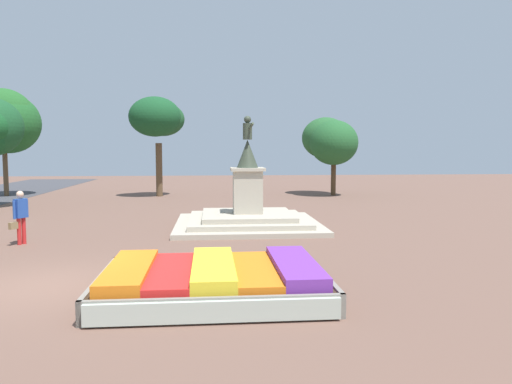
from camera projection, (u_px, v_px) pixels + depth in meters
The scene contains 7 objects.
ground_plane at pixel (47, 286), 11.33m from camera, with size 91.61×91.61×0.00m, color brown.
flower_planter at pixel (214, 281), 10.58m from camera, with size 4.83×3.72×0.71m.
statue_monument at pixel (248, 212), 19.84m from camera, with size 5.65×5.65×4.38m.
pedestrian_with_handbag at pixel (20, 214), 16.13m from camera, with size 0.46×0.66×1.75m.
park_tree_far_left at pixel (330, 140), 32.88m from camera, with size 3.44×4.47×5.18m.
park_tree_behind_statue at pixel (158, 118), 31.67m from camera, with size 3.46×3.49×6.36m.
park_tree_street_side at pixel (6, 122), 32.15m from camera, with size 4.23×4.36×6.94m.
Camera 1 is at (3.78, -11.46, 3.12)m, focal length 35.00 mm.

